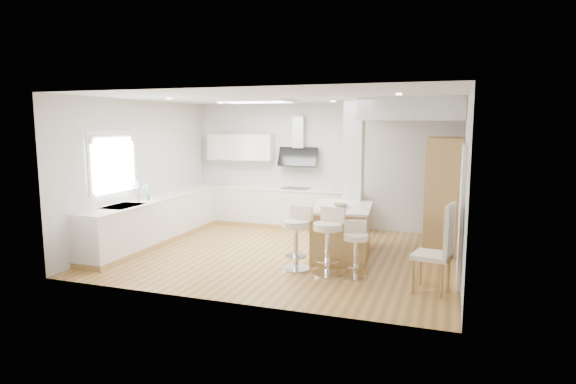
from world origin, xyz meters
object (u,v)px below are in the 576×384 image
at_px(bar_stool_c, 356,246).
at_px(peninsula, 342,231).
at_px(dining_chair, 441,245).
at_px(bar_stool_a, 297,235).
at_px(bar_stool_b, 328,238).

bearing_deg(bar_stool_c, peninsula, 94.82).
distance_m(peninsula, dining_chair, 2.20).
distance_m(bar_stool_a, dining_chair, 2.25).
bearing_deg(bar_stool_c, bar_stool_b, 160.08).
bearing_deg(bar_stool_b, bar_stool_a, -176.76).
xyz_separation_m(peninsula, bar_stool_c, (0.46, -1.10, 0.03)).
height_order(bar_stool_a, dining_chair, dining_chair).
relative_size(peninsula, dining_chair, 1.25).
xyz_separation_m(bar_stool_b, bar_stool_c, (0.44, -0.01, -0.10)).
height_order(peninsula, bar_stool_c, peninsula).
relative_size(bar_stool_b, bar_stool_c, 1.20).
height_order(bar_stool_b, bar_stool_c, bar_stool_b).
height_order(bar_stool_a, bar_stool_b, bar_stool_b).
relative_size(bar_stool_b, dining_chair, 0.83).
height_order(bar_stool_a, bar_stool_c, bar_stool_a).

